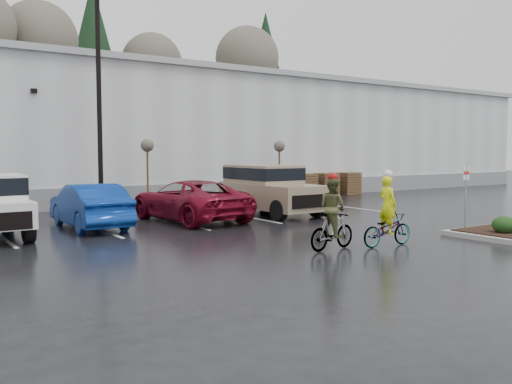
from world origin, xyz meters
TOP-DOWN VIEW (x-y plane):
  - ground at (0.00, 0.00)m, footprint 120.00×120.00m
  - warehouse at (0.00, 21.99)m, footprint 60.50×15.50m
  - wooded_ridge at (0.00, 45.00)m, footprint 80.00×25.00m
  - lamppost at (-4.00, 12.00)m, footprint 0.50×1.00m
  - sapling_mid at (-1.50, 13.00)m, footprint 0.60×0.60m
  - sapling_east at (6.00, 13.00)m, footprint 0.60×0.60m
  - pallet_stack_a at (8.50, 14.00)m, footprint 1.20×1.20m
  - pallet_stack_b at (10.20, 14.00)m, footprint 1.20×1.20m
  - pallet_stack_c at (12.00, 14.00)m, footprint 1.20×1.20m
  - shrub_a at (4.00, -1.00)m, footprint 0.70×0.70m
  - fire_lane_sign at (3.80, 0.20)m, footprint 0.30×0.05m
  - car_blue at (-5.63, 8.33)m, footprint 1.65×4.65m
  - car_red at (-1.90, 8.15)m, footprint 2.98×5.75m
  - suv_tan at (1.81, 7.97)m, footprint 2.20×5.10m
  - cyclist_hivis at (0.08, 0.09)m, footprint 1.77×0.67m
  - cyclist_olive at (-1.58, 0.51)m, footprint 1.64×0.81m

SIDE VIEW (x-z plane):
  - ground at x=0.00m, z-range 0.00..0.00m
  - shrub_a at x=4.00m, z-range 0.15..0.67m
  - cyclist_hivis at x=0.08m, z-range -0.40..1.73m
  - pallet_stack_a at x=8.50m, z-range 0.00..1.35m
  - pallet_stack_b at x=10.20m, z-range 0.00..1.35m
  - pallet_stack_c at x=12.00m, z-range 0.00..1.35m
  - car_blue at x=-5.63m, z-range 0.00..1.53m
  - cyclist_olive at x=-1.58m, z-range -0.27..1.81m
  - car_red at x=-1.90m, z-range 0.00..1.55m
  - suv_tan at x=1.81m, z-range 0.00..2.06m
  - fire_lane_sign at x=3.80m, z-range 0.31..2.51m
  - sapling_mid at x=-1.50m, z-range 1.13..4.33m
  - sapling_east at x=6.00m, z-range 1.13..4.33m
  - wooded_ridge at x=0.00m, z-range 0.00..6.00m
  - warehouse at x=0.00m, z-range 0.05..7.25m
  - lamppost at x=-4.00m, z-range 1.07..10.30m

